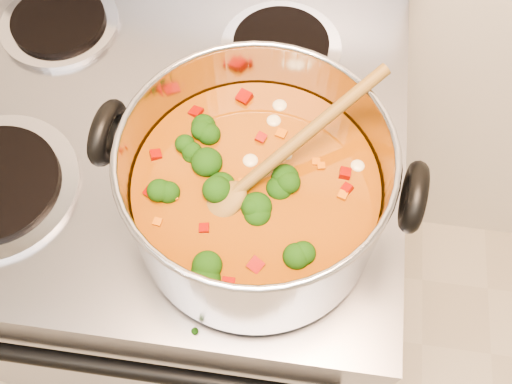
{
  "coord_description": "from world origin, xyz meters",
  "views": [
    {
      "loc": [
        0.16,
        0.71,
        1.59
      ],
      "look_at": [
        0.12,
        1.01,
        1.01
      ],
      "focal_mm": 40.0,
      "sensor_mm": 36.0,
      "label": 1
    }
  ],
  "objects": [
    {
      "name": "electric_range",
      "position": [
        -0.06,
        1.16,
        0.47
      ],
      "size": [
        0.73,
        0.66,
        1.08
      ],
      "color": "gray",
      "rests_on": "ground"
    },
    {
      "name": "wooden_spoon",
      "position": [
        0.12,
        1.02,
        1.05
      ],
      "size": [
        0.2,
        0.19,
        0.11
      ],
      "rotation": [
        0.0,
        0.0,
        0.74
      ],
      "color": "brown",
      "rests_on": "stockpot"
    },
    {
      "name": "stockpot",
      "position": [
        0.12,
        1.01,
        1.01
      ],
      "size": [
        0.36,
        0.3,
        0.18
      ],
      "rotation": [
        0.0,
        0.0,
        -0.1
      ],
      "color": "#A9A9B1",
      "rests_on": "electric_range"
    },
    {
      "name": "cooktop_crumbs",
      "position": [
        0.15,
        1.07,
        0.92
      ],
      "size": [
        0.37,
        0.2,
        0.01
      ],
      "color": "black",
      "rests_on": "electric_range"
    }
  ]
}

